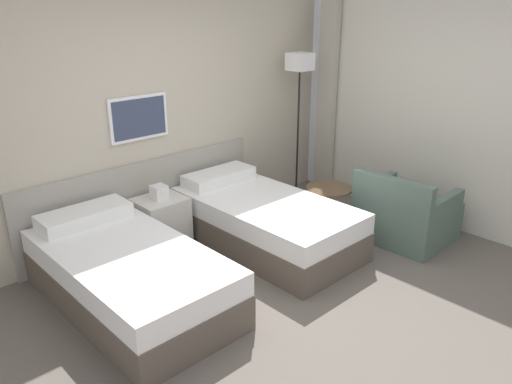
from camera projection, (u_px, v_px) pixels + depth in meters
ground_plane at (305, 304)px, 4.17m from camera, size 16.00×16.00×0.00m
wall_headboard at (157, 114)px, 5.10m from camera, size 10.00×0.10×2.70m
wall_window at (472, 109)px, 5.14m from camera, size 0.21×4.53×2.70m
bed_near_door at (129, 275)px, 4.12m from camera, size 1.01×1.94×0.63m
bed_near_window at (264, 221)px, 5.13m from camera, size 1.01×1.94×0.63m
nightstand at (161, 222)px, 5.09m from camera, size 0.47×0.43×0.66m
floor_lamp at (300, 76)px, 5.93m from camera, size 0.25×0.25×1.81m
side_table at (329, 200)px, 5.43m from camera, size 0.51×0.51×0.49m
armchair at (405, 216)px, 5.26m from camera, size 0.86×0.89×0.76m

